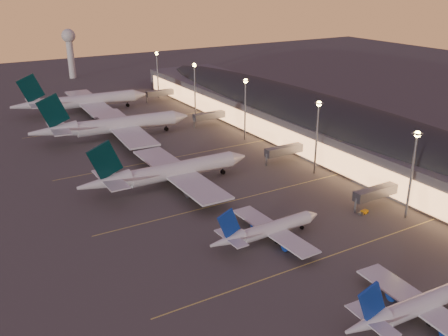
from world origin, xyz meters
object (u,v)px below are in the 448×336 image
at_px(airliner_wide_mid, 114,125).
at_px(airliner_wide_far, 82,101).
at_px(airliner_narrow_north, 267,230).
at_px(baggage_tug_c, 363,212).
at_px(airliner_wide_near, 169,172).
at_px(radar_tower, 69,45).
at_px(airliner_narrow_south, 416,306).

height_order(airliner_wide_mid, airliner_wide_far, airliner_wide_mid).
relative_size(airliner_narrow_north, baggage_tug_c, 10.43).
height_order(airliner_narrow_north, baggage_tug_c, airliner_narrow_north).
height_order(airliner_wide_near, radar_tower, radar_tower).
relative_size(airliner_wide_mid, airliner_wide_far, 1.00).
height_order(airliner_narrow_north, airliner_wide_near, airliner_wide_near).
height_order(airliner_narrow_north, airliner_wide_far, airliner_wide_far).
bearing_deg(airliner_wide_mid, baggage_tug_c, -66.48).
bearing_deg(radar_tower, airliner_narrow_north, -93.68).
bearing_deg(airliner_wide_near, airliner_narrow_north, -82.05).
bearing_deg(airliner_narrow_north, baggage_tug_c, -3.78).
bearing_deg(airliner_wide_far, airliner_wide_mid, -88.88).
bearing_deg(baggage_tug_c, airliner_narrow_north, 171.51).
bearing_deg(airliner_narrow_north, airliner_wide_far, 89.96).
xyz_separation_m(airliner_wide_far, baggage_tug_c, (37.33, -157.43, -5.17)).
distance_m(airliner_wide_mid, airliner_wide_far, 50.17).
xyz_separation_m(airliner_narrow_south, radar_tower, (9.41, 292.37, 18.55)).
relative_size(airliner_wide_far, radar_tower, 2.09).
xyz_separation_m(airliner_narrow_south, airliner_narrow_north, (-6.70, 41.66, -0.15)).
relative_size(airliner_wide_far, baggage_tug_c, 20.67).
bearing_deg(airliner_narrow_south, radar_tower, 91.08).
height_order(airliner_wide_far, radar_tower, radar_tower).
distance_m(airliner_wide_near, baggage_tug_c, 62.56).
bearing_deg(radar_tower, airliner_wide_far, -101.92).
bearing_deg(baggage_tug_c, radar_tower, 87.77).
bearing_deg(airliner_wide_near, airliner_wide_mid, 88.09).
distance_m(airliner_wide_mid, baggage_tug_c, 113.98).
bearing_deg(airliner_wide_far, baggage_tug_c, -74.54).
height_order(airliner_narrow_south, airliner_wide_far, airliner_wide_far).
bearing_deg(airliner_wide_mid, radar_tower, 85.71).
bearing_deg(baggage_tug_c, airliner_wide_far, 97.17).
distance_m(airliner_narrow_north, baggage_tug_c, 33.61).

